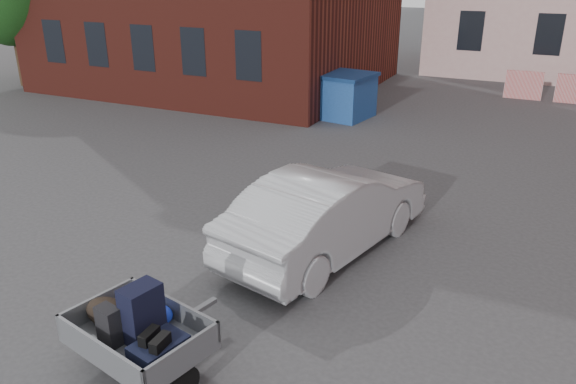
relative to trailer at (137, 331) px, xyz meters
The scene contains 5 objects.
ground 2.99m from the trailer, 81.70° to the left, with size 120.00×120.00×0.00m, color #38383A.
barriers 18.49m from the trailer, 75.52° to the left, with size 4.70×0.18×1.00m.
trailer is the anchor object (origin of this frame).
dumpster 13.03m from the trailer, 102.85° to the left, with size 3.58×2.25×1.40m.
silver_car 3.99m from the trailer, 77.90° to the left, with size 1.52×4.35×1.43m, color #ABADB3.
Camera 1 is at (3.51, -7.07, 4.57)m, focal length 35.00 mm.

